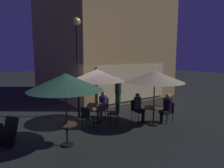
{
  "coord_description": "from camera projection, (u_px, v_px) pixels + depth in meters",
  "views": [
    {
      "loc": [
        -3.31,
        -7.97,
        2.89
      ],
      "look_at": [
        2.19,
        -0.36,
        1.54
      ],
      "focal_mm": 32.32,
      "sensor_mm": 36.0,
      "label": 1
    }
  ],
  "objects": [
    {
      "name": "patron_seated_1",
      "position": [
        167.0,
        106.0,
        8.55
      ],
      "size": [
        0.55,
        0.45,
        1.27
      ],
      "rotation": [
        0.0,
        0.0,
        2.9
      ],
      "color": "black",
      "rests_on": "ground"
    },
    {
      "name": "patio_umbrella_0",
      "position": [
        65.0,
        82.0,
        6.19
      ],
      "size": [
        2.33,
        2.33,
        2.33
      ],
      "color": "black",
      "rests_on": "ground"
    },
    {
      "name": "ground_plane",
      "position": [
        66.0,
        122.0,
        8.72
      ],
      "size": [
        60.0,
        60.0,
        0.0
      ],
      "primitive_type": "plane",
      "color": "#232723"
    },
    {
      "name": "cafe_table_1",
      "position": [
        154.0,
        112.0,
        8.33
      ],
      "size": [
        0.77,
        0.77,
        0.75
      ],
      "color": "black",
      "rests_on": "ground"
    },
    {
      "name": "cafe_table_0",
      "position": [
        67.0,
        131.0,
        6.42
      ],
      "size": [
        0.62,
        0.62,
        0.72
      ],
      "color": "black",
      "rests_on": "ground"
    },
    {
      "name": "cafe_chair_3",
      "position": [
        116.0,
        111.0,
        8.47
      ],
      "size": [
        0.58,
        0.58,
        0.94
      ],
      "rotation": [
        0.0,
        0.0,
        2.27
      ],
      "color": "black",
      "rests_on": "ground"
    },
    {
      "name": "patio_umbrella_2",
      "position": [
        97.0,
        75.0,
        8.45
      ],
      "size": [
        2.31,
        2.31,
        2.3
      ],
      "color": "black",
      "rests_on": "ground"
    },
    {
      "name": "cafe_chair_4",
      "position": [
        104.0,
        106.0,
        9.44
      ],
      "size": [
        0.56,
        0.56,
        0.88
      ],
      "rotation": [
        0.0,
        0.0,
        -2.51
      ],
      "color": "black",
      "rests_on": "ground"
    },
    {
      "name": "patron_seated_0",
      "position": [
        138.0,
        106.0,
        8.78
      ],
      "size": [
        0.41,
        0.53,
        1.25
      ],
      "rotation": [
        0.0,
        0.0,
        -1.32
      ],
      "color": "black",
      "rests_on": "ground"
    },
    {
      "name": "cafe_chair_2",
      "position": [
        87.0,
        116.0,
        7.89
      ],
      "size": [
        0.54,
        0.54,
        0.88
      ],
      "rotation": [
        0.0,
        0.0,
        0.52
      ],
      "color": "black",
      "rests_on": "ground"
    },
    {
      "name": "street_lamp_near_corner",
      "position": [
        77.0,
        47.0,
        9.01
      ],
      "size": [
        0.35,
        0.35,
        4.53
      ],
      "color": "black",
      "rests_on": "ground"
    },
    {
      "name": "patron_seated_2",
      "position": [
        103.0,
        103.0,
        9.29
      ],
      "size": [
        0.56,
        0.53,
        1.2
      ],
      "rotation": [
        0.0,
        0.0,
        -2.51
      ],
      "color": "slate",
      "rests_on": "ground"
    },
    {
      "name": "menu_sandwich_board",
      "position": [
        6.0,
        133.0,
        6.37
      ],
      "size": [
        0.83,
        0.81,
        0.88
      ],
      "rotation": [
        0.0,
        0.0,
        0.57
      ],
      "color": "black",
      "rests_on": "ground"
    },
    {
      "name": "cafe_table_2",
      "position": [
        97.0,
        109.0,
        8.66
      ],
      "size": [
        0.74,
        0.74,
        0.79
      ],
      "color": "black",
      "rests_on": "ground"
    },
    {
      "name": "cafe_building",
      "position": [
        91.0,
        30.0,
        13.17
      ],
      "size": [
        7.31,
        9.07,
        9.04
      ],
      "color": "tan",
      "rests_on": "ground"
    },
    {
      "name": "patron_standing_3",
      "position": [
        118.0,
        94.0,
        10.3
      ],
      "size": [
        0.33,
        0.33,
        1.78
      ],
      "rotation": [
        0.0,
        0.0,
        3.06
      ],
      "color": "#2D472A",
      "rests_on": "ground"
    },
    {
      "name": "patio_umbrella_1",
      "position": [
        155.0,
        77.0,
        8.12
      ],
      "size": [
        2.38,
        2.38,
        2.26
      ],
      "color": "black",
      "rests_on": "ground"
    },
    {
      "name": "cafe_chair_1",
      "position": [
        169.0,
        110.0,
        8.62
      ],
      "size": [
        0.47,
        0.47,
        0.9
      ],
      "rotation": [
        0.0,
        0.0,
        2.9
      ],
      "color": "black",
      "rests_on": "ground"
    },
    {
      "name": "cafe_chair_0",
      "position": [
        136.0,
        108.0,
        8.89
      ],
      "size": [
        0.51,
        0.51,
        0.93
      ],
      "rotation": [
        0.0,
        0.0,
        -1.32
      ],
      "color": "#563517",
      "rests_on": "ground"
    }
  ]
}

